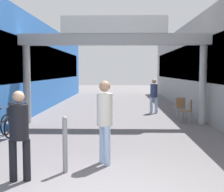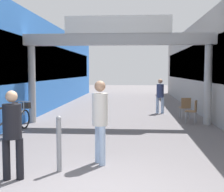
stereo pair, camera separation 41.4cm
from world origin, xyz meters
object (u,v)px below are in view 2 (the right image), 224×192
object	(u,v)px
pedestrian_with_dog	(12,129)
bicycle_black_third	(4,125)
pedestrian_companion	(100,116)
cafe_chair_wood_farther	(185,106)
pedestrian_carrying_crate	(160,94)
cafe_chair_wood_nearer	(193,109)
bollard_post_metal	(59,143)
bicycle_silver_farthest	(19,118)

from	to	relation	value
pedestrian_with_dog	bicycle_black_third	world-z (taller)	pedestrian_with_dog
pedestrian_companion	bicycle_black_third	world-z (taller)	pedestrian_companion
bicycle_black_third	cafe_chair_wood_farther	size ratio (longest dim) A/B	1.88
pedestrian_carrying_crate	cafe_chair_wood_farther	xyz separation A→B (m)	(0.92, -1.62, -0.39)
bicycle_black_third	cafe_chair_wood_nearer	size ratio (longest dim) A/B	1.88
pedestrian_companion	bollard_post_metal	world-z (taller)	pedestrian_companion
bicycle_black_third	pedestrian_companion	bearing A→B (deg)	-34.44
pedestrian_companion	bicycle_silver_farthest	bearing A→B (deg)	131.78
bollard_post_metal	cafe_chair_wood_farther	bearing A→B (deg)	63.30
pedestrian_with_dog	pedestrian_carrying_crate	size ratio (longest dim) A/B	1.01
bicycle_silver_farthest	bollard_post_metal	xyz separation A→B (m)	(2.38, -4.09, 0.13)
pedestrian_with_dog	pedestrian_companion	world-z (taller)	pedestrian_companion
cafe_chair_wood_nearer	pedestrian_carrying_crate	bearing A→B (deg)	110.33
pedestrian_companion	cafe_chair_wood_farther	world-z (taller)	pedestrian_companion
pedestrian_companion	pedestrian_carrying_crate	xyz separation A→B (m)	(1.92, 8.20, -0.11)
bicycle_black_third	bollard_post_metal	distance (m)	3.49
bicycle_black_third	pedestrian_with_dog	bearing A→B (deg)	-64.27
pedestrian_carrying_crate	bicycle_black_third	xyz separation A→B (m)	(-4.94, -6.13, -0.49)
bicycle_black_third	pedestrian_carrying_crate	bearing A→B (deg)	51.15
bicycle_silver_farthest	bicycle_black_third	bearing A→B (deg)	-85.16
pedestrian_with_dog	bicycle_black_third	distance (m)	3.55
pedestrian_carrying_crate	cafe_chair_wood_nearer	world-z (taller)	pedestrian_carrying_crate
cafe_chair_wood_nearer	bicycle_silver_farthest	bearing A→B (deg)	-162.67
pedestrian_companion	cafe_chair_wood_nearer	world-z (taller)	pedestrian_companion
bicycle_black_third	bicycle_silver_farthest	world-z (taller)	same
bicycle_black_third	bicycle_silver_farthest	size ratio (longest dim) A/B	1.00
bollard_post_metal	cafe_chair_wood_farther	world-z (taller)	bollard_post_metal
bicycle_black_third	bollard_post_metal	world-z (taller)	bollard_post_metal
pedestrian_companion	cafe_chair_wood_farther	distance (m)	7.18
pedestrian_companion	cafe_chair_wood_nearer	size ratio (longest dim) A/B	2.02
pedestrian_with_dog	pedestrian_carrying_crate	world-z (taller)	pedestrian_with_dog
pedestrian_carrying_crate	bicycle_black_third	bearing A→B (deg)	-128.85
pedestrian_with_dog	pedestrian_companion	size ratio (longest dim) A/B	0.92
bicycle_black_third	cafe_chair_wood_nearer	distance (m)	6.84
pedestrian_carrying_crate	bicycle_silver_farthest	size ratio (longest dim) A/B	0.97
pedestrian_with_dog	bicycle_black_third	size ratio (longest dim) A/B	0.99
bicycle_black_third	cafe_chair_wood_farther	world-z (taller)	bicycle_black_third
pedestrian_carrying_crate	cafe_chair_wood_farther	bearing A→B (deg)	-60.27
bicycle_silver_farthest	cafe_chair_wood_nearer	distance (m)	6.38
bollard_post_metal	pedestrian_companion	bearing A→B (deg)	37.61
pedestrian_with_dog	bicycle_silver_farthest	distance (m)	4.93
bicycle_black_third	cafe_chair_wood_farther	distance (m)	7.39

